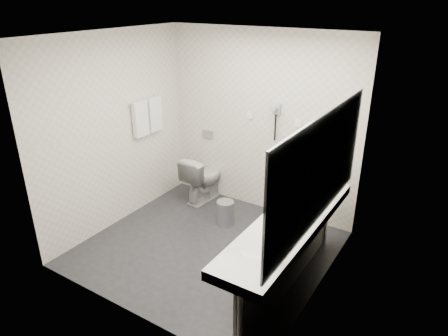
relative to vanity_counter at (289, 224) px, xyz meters
The scene contains 30 objects.
floor 1.39m from the vanity_counter, 169.92° to the left, with size 2.80×2.80×0.00m, color #232327.
ceiling 2.05m from the vanity_counter, 169.92° to the left, with size 2.80×2.80×0.00m, color white.
wall_back 1.93m from the vanity_counter, 126.87° to the left, with size 2.80×2.80×0.00m, color silver.
wall_front 1.64m from the vanity_counter, 135.64° to the right, with size 2.80×2.80×0.00m, color silver.
wall_left 2.57m from the vanity_counter, behind, with size 2.60×2.60×0.00m, color silver.
wall_right 0.56m from the vanity_counter, 36.03° to the left, with size 2.60×2.60×0.00m, color silver.
vanity_counter is the anchor object (origin of this frame).
vanity_panel 0.43m from the vanity_counter, ahead, with size 0.03×2.15×0.75m, color gray.
vanity_post_near 1.12m from the vanity_counter, 86.97° to the right, with size 0.06×0.06×0.75m, color silver.
vanity_post_far 1.12m from the vanity_counter, 86.97° to the left, with size 0.06×0.06×0.75m, color silver.
mirror 0.70m from the vanity_counter, ahead, with size 0.02×2.20×1.05m, color #B2BCC6.
basin_near 0.65m from the vanity_counter, 90.00° to the right, with size 0.40×0.31×0.05m, color white.
basin_far 0.65m from the vanity_counter, 90.00° to the left, with size 0.40×0.31×0.05m, color white.
faucet_near 0.69m from the vanity_counter, 73.30° to the right, with size 0.04×0.04×0.15m, color silver.
faucet_far 0.69m from the vanity_counter, 73.30° to the left, with size 0.04×0.04×0.15m, color silver.
soap_bottle_a 0.17m from the vanity_counter, 12.79° to the right, with size 0.04×0.04×0.10m, color silver.
soap_bottle_b 0.18m from the vanity_counter, 39.23° to the left, with size 0.08×0.08×0.10m, color silver.
glass_left 0.33m from the vanity_counter, 53.31° to the left, with size 0.07×0.07×0.12m, color silver.
toilet 2.32m from the vanity_counter, 147.01° to the left, with size 0.39×0.69×0.70m, color white.
flush_plate 2.48m from the vanity_counter, 143.06° to the left, with size 0.18×0.02×0.12m, color #B2B5BA.
pedal_bin 1.61m from the vanity_counter, 147.07° to the left, with size 0.23×0.23×0.32m, color #B2B5BA.
bin_lid 1.55m from the vanity_counter, 147.07° to the left, with size 0.23×0.23×0.01m, color #B2B5BA.
towel_rail 2.69m from the vanity_counter, 163.14° to the left, with size 0.02×0.02×0.62m, color silver.
towel_near 2.59m from the vanity_counter, 166.10° to the left, with size 0.07×0.24×0.48m, color white.
towel_far 2.67m from the vanity_counter, 160.15° to the left, with size 0.07×0.24×0.48m, color white.
dryer_cradle 1.85m from the vanity_counter, 120.76° to the left, with size 0.10×0.04×0.14m, color #9B9DA1.
dryer_barrel 1.81m from the vanity_counter, 122.01° to the left, with size 0.08×0.08×0.14m, color #9B9DA1.
dryer_cord 1.76m from the vanity_counter, 121.02° to the left, with size 0.02×0.02×0.35m, color black.
switch_plate_a 2.04m from the vanity_counter, 130.59° to the left, with size 0.09×0.02×0.09m, color white.
switch_plate_b 1.69m from the vanity_counter, 111.13° to the left, with size 0.09×0.02×0.09m, color white.
Camera 1 is at (2.42, -3.45, 2.89)m, focal length 32.70 mm.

